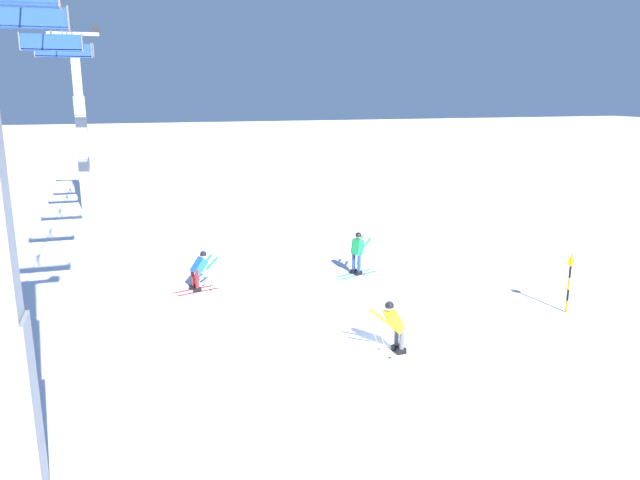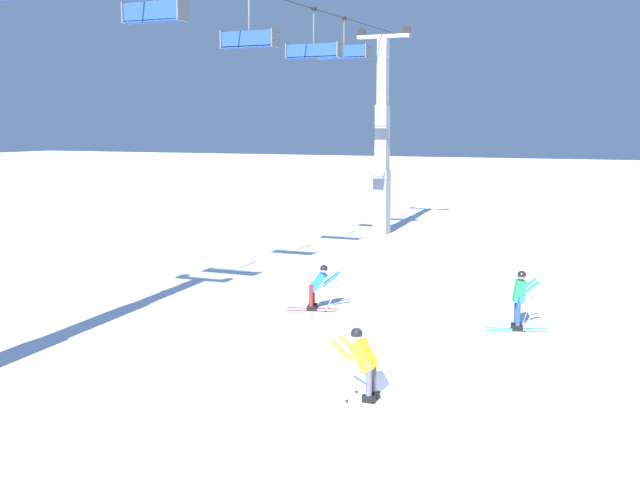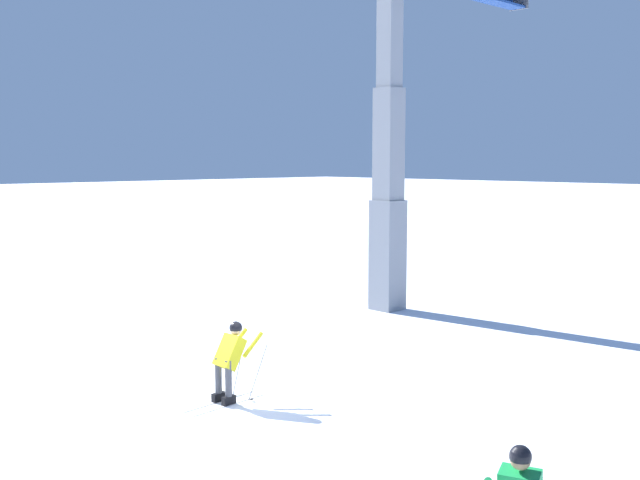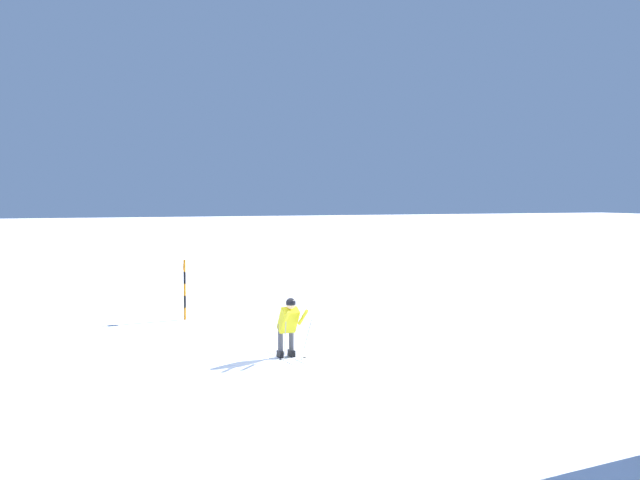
# 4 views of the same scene
# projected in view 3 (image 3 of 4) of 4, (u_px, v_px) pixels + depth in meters

# --- Properties ---
(ground_plane) EXTENTS (260.00, 260.00, 0.00)m
(ground_plane) POSITION_uv_depth(u_px,v_px,m) (265.00, 412.00, 13.80)
(ground_plane) COLOR white
(skier_carving_main) EXTENTS (0.72, 1.80, 1.68)m
(skier_carving_main) POSITION_uv_depth(u_px,v_px,m) (230.00, 356.00, 14.32)
(skier_carving_main) COLOR white
(skier_carving_main) RESTS_ON ground_plane
(lift_tower_near) EXTENTS (0.84, 2.37, 10.73)m
(lift_tower_near) POSITION_uv_depth(u_px,v_px,m) (388.00, 167.00, 22.73)
(lift_tower_near) COLOR gray
(lift_tower_near) RESTS_ON ground_plane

